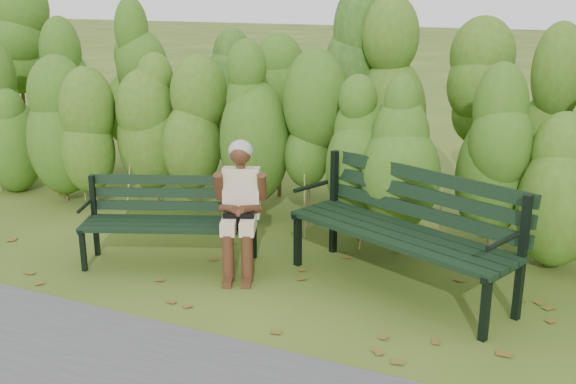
% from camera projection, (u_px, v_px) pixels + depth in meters
% --- Properties ---
extents(ground, '(80.00, 80.00, 0.00)m').
position_uv_depth(ground, '(271.00, 286.00, 5.77)').
color(ground, '#334C17').
extents(hedge_band, '(11.04, 1.67, 2.42)m').
position_uv_depth(hedge_band, '(348.00, 107.00, 7.02)').
color(hedge_band, '#47381E').
rests_on(hedge_band, ground).
extents(leaf_litter, '(5.86, 2.29, 0.01)m').
position_uv_depth(leaf_litter, '(290.00, 302.00, 5.48)').
color(leaf_litter, brown).
rests_on(leaf_litter, ground).
extents(bench_left, '(1.65, 1.07, 0.79)m').
position_uv_depth(bench_left, '(171.00, 213.00, 6.19)').
color(bench_left, black).
rests_on(bench_left, ground).
extents(bench_right, '(2.10, 1.35, 1.00)m').
position_uv_depth(bench_right, '(408.00, 221.00, 5.61)').
color(bench_right, black).
rests_on(bench_right, ground).
extents(seated_woman, '(0.55, 0.74, 1.17)m').
position_uv_depth(seated_woman, '(240.00, 200.00, 5.95)').
color(seated_woman, beige).
rests_on(seated_woman, ground).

